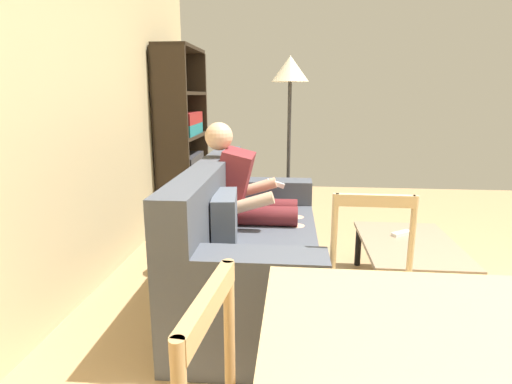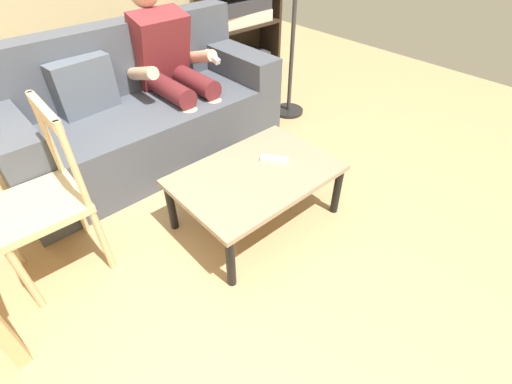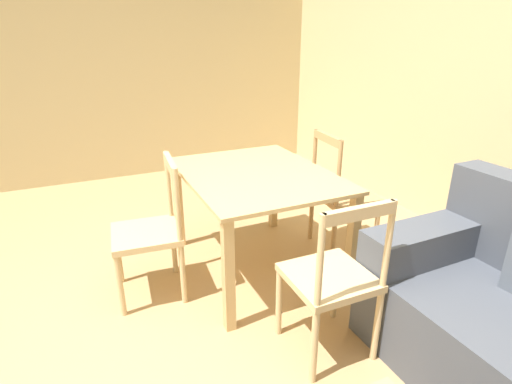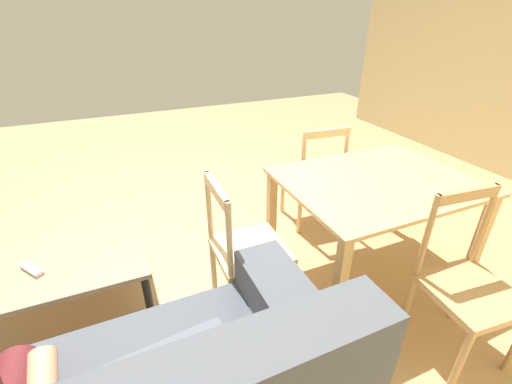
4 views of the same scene
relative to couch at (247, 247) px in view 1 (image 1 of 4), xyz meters
The scene contains 7 objects.
couch is the anchor object (origin of this frame).
person_lounging 0.42m from the couch, ahead, with size 0.59×0.91×1.20m.
coffee_table 1.16m from the couch, 83.62° to the right, with size 0.95×0.65×0.37m.
tv_remote 1.18m from the couch, 75.52° to the right, with size 0.05×0.17×0.02m, color white.
bookshelf 2.04m from the couch, 28.15° to the left, with size 0.94×0.36×1.89m.
dining_chair_facing_couch 1.15m from the couch, 141.35° to the right, with size 0.43×0.43×0.92m.
floor_lamp 1.78m from the couch, 11.11° to the right, with size 0.36×0.36×1.76m.
Camera 1 is at (-1.77, 1.12, 1.40)m, focal length 28.68 mm.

